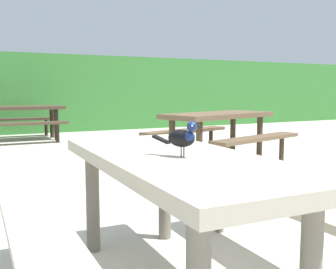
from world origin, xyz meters
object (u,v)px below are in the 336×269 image
object	(u,v)px
bird_grackle	(183,137)
picnic_table_foreground	(176,189)
picnic_table_mid_right	(20,115)
picnic_table_mid_left	(218,125)

from	to	relation	value
bird_grackle	picnic_table_foreground	bearing A→B (deg)	85.44
picnic_table_foreground	picnic_table_mid_right	world-z (taller)	same
picnic_table_foreground	picnic_table_mid_left	world-z (taller)	same
bird_grackle	picnic_table_mid_right	bearing A→B (deg)	89.74
picnic_table_mid_left	picnic_table_mid_right	bearing A→B (deg)	120.38
picnic_table_mid_left	picnic_table_mid_right	distance (m)	4.67
bird_grackle	picnic_table_mid_left	size ratio (longest dim) A/B	0.12
picnic_table_foreground	bird_grackle	xyz separation A→B (m)	(-0.01, -0.09, 0.29)
picnic_table_foreground	picnic_table_mid_left	xyz separation A→B (m)	(2.39, 3.17, 0.00)
picnic_table_foreground	bird_grackle	bearing A→B (deg)	-94.56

